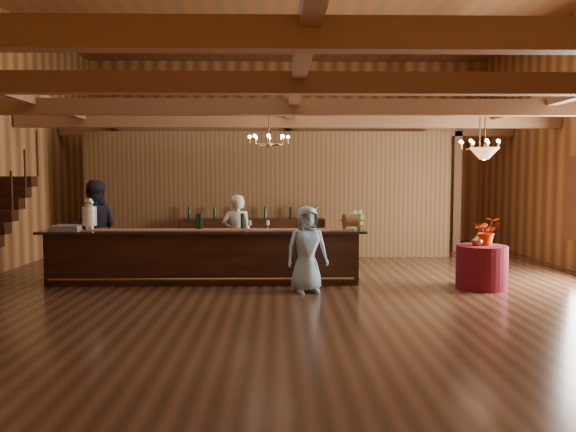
{
  "coord_description": "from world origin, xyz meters",
  "views": [
    {
      "loc": [
        -0.28,
        -10.37,
        1.99
      ],
      "look_at": [
        -0.07,
        0.84,
        1.21
      ],
      "focal_mm": 35.0,
      "sensor_mm": 36.0,
      "label": 1
    }
  ],
  "objects_px": {
    "round_table": "(482,267)",
    "staff_second": "(94,229)",
    "backbar_shelf": "(253,239)",
    "bartender": "(237,236)",
    "chandelier_right": "(480,144)",
    "pendant_lamp": "(484,153)",
    "beverage_dispenser": "(89,215)",
    "guest": "(307,249)",
    "tasting_bar": "(204,256)",
    "floor_plant": "(350,236)",
    "raffle_drum": "(351,221)",
    "chandelier_left": "(269,140)"
  },
  "relations": [
    {
      "from": "round_table",
      "to": "staff_second",
      "type": "xyz_separation_m",
      "value": [
        -7.29,
        1.32,
        0.58
      ]
    },
    {
      "from": "backbar_shelf",
      "to": "bartender",
      "type": "distance_m",
      "value": 2.49
    },
    {
      "from": "backbar_shelf",
      "to": "chandelier_right",
      "type": "height_order",
      "value": "chandelier_right"
    },
    {
      "from": "pendant_lamp",
      "to": "beverage_dispenser",
      "type": "bearing_deg",
      "value": 174.92
    },
    {
      "from": "beverage_dispenser",
      "to": "guest",
      "type": "xyz_separation_m",
      "value": [
        4.01,
        -0.91,
        -0.54
      ]
    },
    {
      "from": "chandelier_right",
      "to": "pendant_lamp",
      "type": "bearing_deg",
      "value": -106.51
    },
    {
      "from": "bartender",
      "to": "backbar_shelf",
      "type": "bearing_deg",
      "value": -96.98
    },
    {
      "from": "guest",
      "to": "tasting_bar",
      "type": "bearing_deg",
      "value": 140.98
    },
    {
      "from": "guest",
      "to": "floor_plant",
      "type": "xyz_separation_m",
      "value": [
        1.18,
        3.36,
        -0.12
      ]
    },
    {
      "from": "round_table",
      "to": "bartender",
      "type": "distance_m",
      "value": 4.66
    },
    {
      "from": "raffle_drum",
      "to": "staff_second",
      "type": "height_order",
      "value": "staff_second"
    },
    {
      "from": "backbar_shelf",
      "to": "chandelier_left",
      "type": "relative_size",
      "value": 4.35
    },
    {
      "from": "tasting_bar",
      "to": "staff_second",
      "type": "distance_m",
      "value": 2.43
    },
    {
      "from": "floor_plant",
      "to": "tasting_bar",
      "type": "bearing_deg",
      "value": -140.77
    },
    {
      "from": "beverage_dispenser",
      "to": "chandelier_right",
      "type": "height_order",
      "value": "chandelier_right"
    },
    {
      "from": "backbar_shelf",
      "to": "round_table",
      "type": "distance_m",
      "value": 5.67
    },
    {
      "from": "bartender",
      "to": "floor_plant",
      "type": "relative_size",
      "value": 1.32
    },
    {
      "from": "round_table",
      "to": "guest",
      "type": "bearing_deg",
      "value": -175.08
    },
    {
      "from": "tasting_bar",
      "to": "round_table",
      "type": "bearing_deg",
      "value": -6.76
    },
    {
      "from": "guest",
      "to": "staff_second",
      "type": "bearing_deg",
      "value": 144.54
    },
    {
      "from": "chandelier_right",
      "to": "floor_plant",
      "type": "xyz_separation_m",
      "value": [
        -2.36,
        1.72,
        -2.01
      ]
    },
    {
      "from": "floor_plant",
      "to": "chandelier_left",
      "type": "bearing_deg",
      "value": -137.58
    },
    {
      "from": "raffle_drum",
      "to": "guest",
      "type": "bearing_deg",
      "value": -136.92
    },
    {
      "from": "raffle_drum",
      "to": "staff_second",
      "type": "relative_size",
      "value": 0.18
    },
    {
      "from": "backbar_shelf",
      "to": "floor_plant",
      "type": "relative_size",
      "value": 2.79
    },
    {
      "from": "beverage_dispenser",
      "to": "chandelier_left",
      "type": "bearing_deg",
      "value": 12.78
    },
    {
      "from": "backbar_shelf",
      "to": "staff_second",
      "type": "height_order",
      "value": "staff_second"
    },
    {
      "from": "chandelier_left",
      "to": "floor_plant",
      "type": "relative_size",
      "value": 0.64
    },
    {
      "from": "tasting_bar",
      "to": "pendant_lamp",
      "type": "xyz_separation_m",
      "value": [
        5.02,
        -0.59,
        1.89
      ]
    },
    {
      "from": "round_table",
      "to": "guest",
      "type": "distance_m",
      "value": 3.17
    },
    {
      "from": "staff_second",
      "to": "chandelier_left",
      "type": "bearing_deg",
      "value": 173.16
    },
    {
      "from": "floor_plant",
      "to": "round_table",
      "type": "bearing_deg",
      "value": -57.64
    },
    {
      "from": "raffle_drum",
      "to": "chandelier_right",
      "type": "height_order",
      "value": "chandelier_right"
    },
    {
      "from": "raffle_drum",
      "to": "bartender",
      "type": "bearing_deg",
      "value": 161.07
    },
    {
      "from": "raffle_drum",
      "to": "bartender",
      "type": "xyz_separation_m",
      "value": [
        -2.19,
        0.75,
        -0.36
      ]
    },
    {
      "from": "raffle_drum",
      "to": "staff_second",
      "type": "bearing_deg",
      "value": 171.2
    },
    {
      "from": "tasting_bar",
      "to": "chandelier_right",
      "type": "distance_m",
      "value": 5.87
    },
    {
      "from": "tasting_bar",
      "to": "round_table",
      "type": "height_order",
      "value": "tasting_bar"
    },
    {
      "from": "beverage_dispenser",
      "to": "staff_second",
      "type": "height_order",
      "value": "staff_second"
    },
    {
      "from": "beverage_dispenser",
      "to": "guest",
      "type": "relative_size",
      "value": 0.4
    },
    {
      "from": "chandelier_left",
      "to": "guest",
      "type": "bearing_deg",
      "value": -67.89
    },
    {
      "from": "beverage_dispenser",
      "to": "chandelier_left",
      "type": "xyz_separation_m",
      "value": [
        3.33,
        0.76,
        1.44
      ]
    },
    {
      "from": "raffle_drum",
      "to": "chandelier_right",
      "type": "xyz_separation_m",
      "value": [
        2.67,
        0.82,
        1.46
      ]
    },
    {
      "from": "chandelier_left",
      "to": "chandelier_right",
      "type": "relative_size",
      "value": 1.0
    },
    {
      "from": "beverage_dispenser",
      "to": "chandelier_right",
      "type": "xyz_separation_m",
      "value": [
        7.55,
        0.73,
        1.35
      ]
    },
    {
      "from": "backbar_shelf",
      "to": "bartender",
      "type": "relative_size",
      "value": 2.12
    },
    {
      "from": "beverage_dispenser",
      "to": "backbar_shelf",
      "type": "relative_size",
      "value": 0.17
    },
    {
      "from": "round_table",
      "to": "guest",
      "type": "xyz_separation_m",
      "value": [
        -3.14,
        -0.27,
        0.36
      ]
    },
    {
      "from": "bartender",
      "to": "guest",
      "type": "distance_m",
      "value": 2.04
    },
    {
      "from": "tasting_bar",
      "to": "floor_plant",
      "type": "xyz_separation_m",
      "value": [
        3.06,
        2.5,
        0.12
      ]
    }
  ]
}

